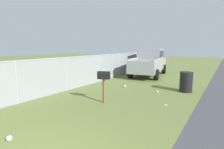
{
  "coord_description": "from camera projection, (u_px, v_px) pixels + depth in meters",
  "views": [
    {
      "loc": [
        -1.46,
        -3.04,
        2.33
      ],
      "look_at": [
        4.54,
        0.87,
        1.19
      ],
      "focal_mm": 28.8,
      "sensor_mm": 36.0,
      "label": 1
    }
  ],
  "objects": [
    {
      "name": "fence_section",
      "position": [
        110.0,
        66.0,
        12.73
      ],
      "size": [
        18.85,
        0.07,
        1.77
      ],
      "color": "#9EA3A8",
      "rests_on": "ground"
    },
    {
      "name": "trash_bin",
      "position": [
        186.0,
        82.0,
        9.17
      ],
      "size": [
        0.66,
        0.66,
        1.02
      ],
      "color": "black",
      "rests_on": "ground"
    },
    {
      "name": "litter_wrapper_midfield_a",
      "position": [
        166.0,
        105.0,
        7.18
      ],
      "size": [
        0.15,
        0.14,
        0.01
      ],
      "primitive_type": "cube",
      "rotation": [
        0.0,
        0.0,
        5.57
      ],
      "color": "silver",
      "rests_on": "ground"
    },
    {
      "name": "pickup_truck",
      "position": [
        149.0,
        62.0,
        14.26
      ],
      "size": [
        5.32,
        2.73,
        2.09
      ],
      "rotation": [
        0.0,
        0.0,
        0.15
      ],
      "color": "#93999E",
      "rests_on": "ground"
    },
    {
      "name": "litter_cup_far_scatter",
      "position": [
        158.0,
        92.0,
        9.09
      ],
      "size": [
        0.12,
        0.11,
        0.08
      ],
      "primitive_type": "cylinder",
      "rotation": [
        0.0,
        1.57,
        3.46
      ],
      "color": "white",
      "rests_on": "ground"
    },
    {
      "name": "mailbox",
      "position": [
        104.0,
        78.0,
        7.3
      ],
      "size": [
        0.38,
        0.55,
        1.32
      ],
      "rotation": [
        0.0,
        0.0,
        0.39
      ],
      "color": "brown",
      "rests_on": "ground"
    },
    {
      "name": "litter_bag_midfield_b",
      "position": [
        125.0,
        86.0,
        10.2
      ],
      "size": [
        0.14,
        0.14,
        0.14
      ],
      "primitive_type": "sphere",
      "color": "silver",
      "rests_on": "ground"
    },
    {
      "name": "litter_bag_near_hydrant",
      "position": [
        9.0,
        138.0,
        4.44
      ],
      "size": [
        0.14,
        0.14,
        0.14
      ],
      "primitive_type": "sphere",
      "color": "silver",
      "rests_on": "ground"
    }
  ]
}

